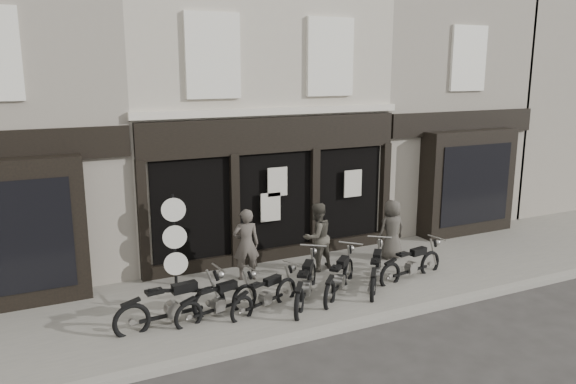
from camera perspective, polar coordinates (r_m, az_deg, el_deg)
name	(u,v)px	position (r m, az deg, el deg)	size (l,w,h in m)	color
ground_plane	(331,303)	(12.77, 4.36, -11.18)	(90.00, 90.00, 0.00)	#2D2B28
pavement	(312,287)	(13.46, 2.41, -9.58)	(30.00, 4.20, 0.12)	#69665D
kerb	(362,323)	(11.78, 7.51, -13.02)	(30.00, 0.25, 0.13)	gray
central_building	(233,103)	(17.12, -5.61, 8.94)	(7.30, 6.22, 8.34)	#B2A998
neighbour_right	(405,100)	(20.19, 11.81, 9.14)	(5.60, 6.73, 8.34)	gray
filler_right	(564,94)	(26.04, 26.21, 8.96)	(11.00, 6.00, 8.20)	gray
motorcycle_0	(173,308)	(11.60, -11.59, -11.50)	(2.35, 0.64, 1.12)	black
motorcycle_1	(219,304)	(11.82, -7.07, -11.22)	(1.96, 0.79, 0.96)	black
motorcycle_2	(266,297)	(12.09, -2.30, -10.64)	(1.84, 0.98, 0.93)	black
motorcycle_3	(306,287)	(12.46, 1.83, -9.59)	(1.62, 1.94, 1.09)	black
motorcycle_4	(340,280)	(12.92, 5.26, -8.91)	(1.75, 1.66, 1.04)	black
motorcycle_5	(376,273)	(13.44, 8.92, -8.15)	(1.59, 1.83, 1.05)	black
motorcycle_6	(411,267)	(14.08, 12.42, -7.41)	(2.06, 0.67, 0.99)	black
man_left	(246,244)	(13.50, -4.28, -5.33)	(0.64, 0.42, 1.75)	#4A433C
man_centre	(317,237)	(14.12, 2.95, -4.56)	(0.84, 0.65, 1.73)	#433F36
man_right	(392,229)	(15.22, 10.50, -3.75)	(0.78, 0.51, 1.60)	#3B3731
advert_sign_post	(175,244)	(13.33, -11.43, -5.22)	(0.56, 0.36, 2.30)	black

